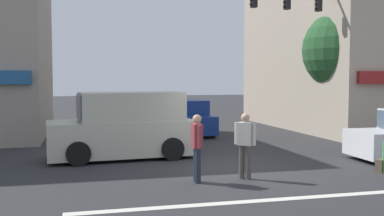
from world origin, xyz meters
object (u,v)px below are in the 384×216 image
(pedestrian_mid_crossing, at_px, (197,144))
(van_approaching_near, at_px, (125,127))
(traffic_light_mast, at_px, (326,36))
(sedan_parked_curbside, at_px, (187,119))
(pedestrian_far_side, at_px, (245,142))
(street_tree, at_px, (344,50))

(pedestrian_mid_crossing, bearing_deg, van_approaching_near, 109.19)
(traffic_light_mast, xyz_separation_m, van_approaching_near, (-8.32, -2.01, -3.30))
(sedan_parked_curbside, distance_m, van_approaching_near, 6.64)
(pedestrian_far_side, bearing_deg, traffic_light_mast, 45.74)
(pedestrian_far_side, bearing_deg, street_tree, 43.73)
(van_approaching_near, bearing_deg, pedestrian_mid_crossing, -70.81)
(street_tree, distance_m, van_approaching_near, 10.75)
(sedan_parked_curbside, xyz_separation_m, pedestrian_mid_crossing, (-2.05, -9.59, 0.24))
(sedan_parked_curbside, distance_m, pedestrian_far_side, 9.54)
(pedestrian_mid_crossing, distance_m, pedestrian_far_side, 1.28)
(pedestrian_mid_crossing, xyz_separation_m, pedestrian_far_side, (1.28, 0.08, 0.00))
(street_tree, xyz_separation_m, sedan_parked_curbside, (-6.48, 2.57, -3.09))
(street_tree, distance_m, pedestrian_far_side, 10.44)
(street_tree, distance_m, traffic_light_mast, 1.99)
(sedan_parked_curbside, bearing_deg, pedestrian_far_side, -94.65)
(street_tree, height_order, sedan_parked_curbside, street_tree)
(van_approaching_near, distance_m, pedestrian_mid_crossing, 4.14)
(street_tree, distance_m, sedan_parked_curbside, 7.63)
(sedan_parked_curbside, height_order, pedestrian_mid_crossing, pedestrian_mid_crossing)
(street_tree, relative_size, traffic_light_mast, 0.91)
(sedan_parked_curbside, relative_size, pedestrian_far_side, 2.49)
(traffic_light_mast, relative_size, sedan_parked_curbside, 1.49)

